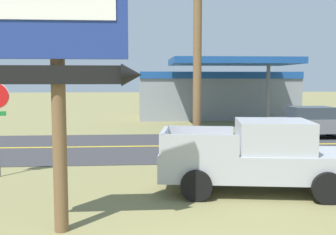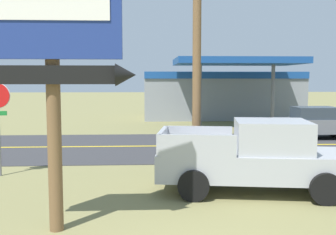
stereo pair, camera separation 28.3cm
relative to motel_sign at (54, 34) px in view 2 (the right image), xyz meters
name	(u,v)px [view 2 (the right image)]	position (x,y,z in m)	size (l,w,h in m)	color
road_asphalt	(162,146)	(2.49, 10.33, -3.92)	(140.00, 8.00, 0.02)	#333335
road_centre_line	(162,146)	(2.49, 10.33, -3.91)	(126.00, 0.20, 0.01)	gold
motel_sign	(54,34)	(0.00, 0.00, 0.00)	(3.02, 0.54, 5.87)	brown
utility_pole	(197,32)	(3.32, 4.42, 0.54)	(2.09, 0.26, 8.31)	brown
gas_station	(221,93)	(7.67, 23.81, -1.99)	(12.00, 11.50, 4.40)	gray
pickup_silver_parked_on_lawn	(257,157)	(4.75, 2.68, -2.97)	(5.43, 2.81, 1.96)	#A8AAAF
car_grey_near_lane	(317,123)	(10.55, 12.33, -3.10)	(4.20, 2.00, 1.64)	slate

